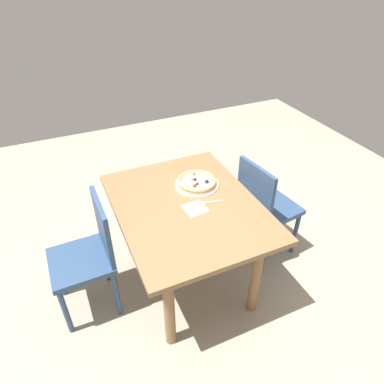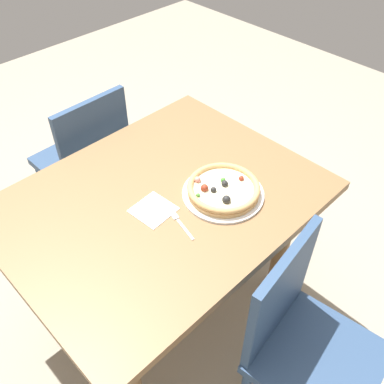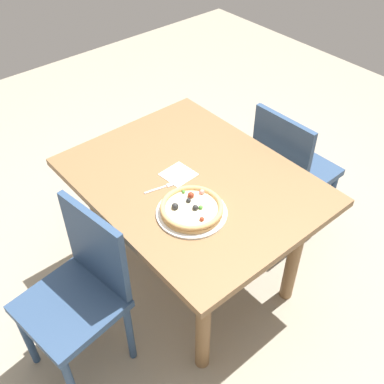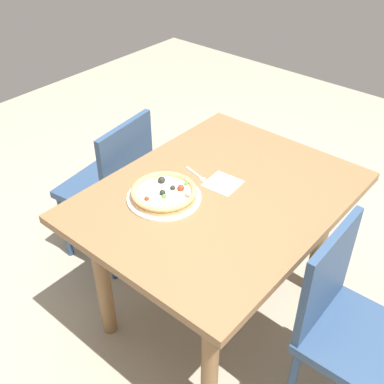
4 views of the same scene
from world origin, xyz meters
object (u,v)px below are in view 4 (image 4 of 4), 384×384
Objects in this scene: pizza at (164,192)px; fork at (200,177)px; chair_near at (112,185)px; napkin at (223,183)px; plate at (164,197)px; chair_far at (348,326)px; dining_table at (219,214)px.

fork is at bearing 176.54° from pizza.
chair_near reaches higher than pizza.
napkin is (-0.03, 0.11, -0.00)m from fork.
fork is 1.17× the size of napkin.
pizza is (-0.00, 0.00, 0.03)m from plate.
chair_near is at bearing -92.67° from chair_far.
fork is (-0.22, 0.01, -0.03)m from pizza.
chair_far is 2.81× the size of plate.
chair_near is (0.04, -0.68, -0.14)m from dining_table.
dining_table is at bearing -94.54° from chair_near.
dining_table is at bearing 138.87° from pizza.
pizza reaches higher than plate.
chair_near is 0.70m from napkin.
dining_table is 8.47× the size of napkin.
chair_far is 3.17× the size of pizza.
pizza reaches higher than dining_table.
chair_far reaches higher than dining_table.
chair_far is 0.89m from pizza.
plate is 1.91× the size of fork.
chair_near reaches higher than dining_table.
chair_near is 6.31× the size of napkin.
napkin is at bearing 26.98° from fork.
plate is 0.28m from napkin.
plate reaches higher than dining_table.
chair_far is 0.77m from napkin.
plate is (0.14, 0.52, 0.26)m from chair_near.
chair_far reaches higher than plate.
chair_near is 0.60m from fork.
fork is at bearing 176.45° from plate.
chair_far is 6.31× the size of napkin.
plate is at bearing -113.02° from chair_near.
dining_table is 0.19m from fork.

